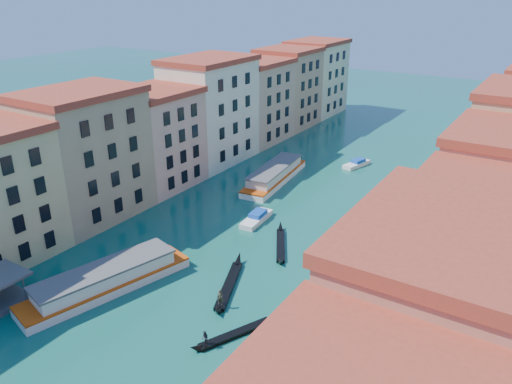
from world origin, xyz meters
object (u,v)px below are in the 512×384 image
vaporetto_far (275,174)px  gondola_right (234,333)px  gondola_fore (229,284)px  vaporetto_near (106,280)px

vaporetto_far → gondola_right: 44.73m
vaporetto_far → gondola_right: size_ratio=2.00×
vaporetto_far → gondola_right: bearing=-72.0°
vaporetto_far → gondola_fore: vaporetto_far is taller
vaporetto_far → gondola_fore: bearing=-75.5°
vaporetto_far → vaporetto_near: bearing=-95.5°
vaporetto_near → gondola_right: size_ratio=2.06×
vaporetto_near → vaporetto_far: bearing=106.1°
gondola_right → vaporetto_near: bearing=-151.3°
vaporetto_far → gondola_fore: (13.06, -33.35, -0.91)m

